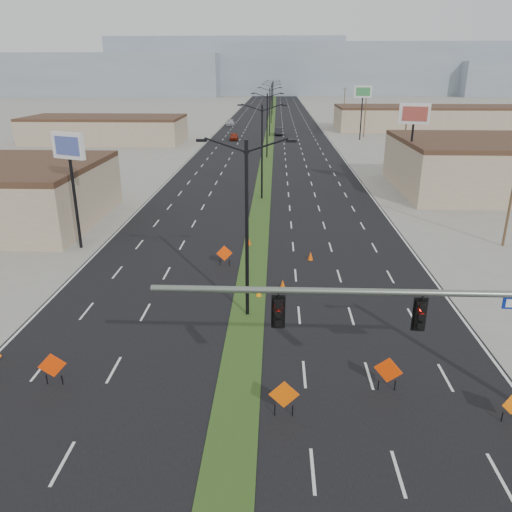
{
  "coord_description": "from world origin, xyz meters",
  "views": [
    {
      "loc": [
        1.55,
        -13.94,
        13.31
      ],
      "look_at": [
        0.45,
        13.19,
        3.2
      ],
      "focal_mm": 35.0,
      "sensor_mm": 36.0,
      "label": 1
    }
  ],
  "objects_px": {
    "streetlight_4": "(271,102)",
    "car_mid": "(279,131)",
    "cone_0": "(259,292)",
    "cone_1": "(283,283)",
    "construction_sign_3": "(284,396)",
    "cone_2": "(311,256)",
    "car_far": "(230,123)",
    "pole_sign_east_near": "(414,121)",
    "car_left": "(234,137)",
    "construction_sign_1": "(52,366)",
    "pole_sign_west": "(69,155)",
    "streetlight_1": "(262,149)",
    "streetlight_0": "(247,225)",
    "streetlight_5": "(272,97)",
    "streetlight_3": "(270,110)",
    "pole_sign_east_far": "(363,95)",
    "construction_sign_5": "(388,371)",
    "streetlight_2": "(267,123)",
    "construction_sign_2": "(224,254)",
    "signal_mast": "(472,327)",
    "cone_3": "(249,242)",
    "streetlight_6": "(273,93)"
  },
  "relations": [
    {
      "from": "streetlight_6",
      "to": "cone_1",
      "type": "bearing_deg",
      "value": -89.27
    },
    {
      "from": "pole_sign_east_near",
      "to": "car_mid",
      "type": "bearing_deg",
      "value": 120.74
    },
    {
      "from": "streetlight_1",
      "to": "construction_sign_1",
      "type": "xyz_separation_m",
      "value": [
        -8.29,
        -35.24,
        -4.47
      ]
    },
    {
      "from": "construction_sign_5",
      "to": "pole_sign_east_near",
      "type": "height_order",
      "value": "pole_sign_east_near"
    },
    {
      "from": "streetlight_4",
      "to": "streetlight_5",
      "type": "relative_size",
      "value": 1.0
    },
    {
      "from": "car_mid",
      "to": "car_far",
      "type": "distance_m",
      "value": 23.33
    },
    {
      "from": "car_far",
      "to": "streetlight_0",
      "type": "bearing_deg",
      "value": -87.12
    },
    {
      "from": "car_far",
      "to": "streetlight_6",
      "type": "bearing_deg",
      "value": 77.66
    },
    {
      "from": "streetlight_2",
      "to": "car_left",
      "type": "xyz_separation_m",
      "value": [
        -7.16,
        21.4,
        -4.7
      ]
    },
    {
      "from": "pole_sign_west",
      "to": "streetlight_3",
      "type": "bearing_deg",
      "value": 103.41
    },
    {
      "from": "car_far",
      "to": "construction_sign_3",
      "type": "relative_size",
      "value": 2.99
    },
    {
      "from": "pole_sign_east_far",
      "to": "construction_sign_5",
      "type": "bearing_deg",
      "value": -88.74
    },
    {
      "from": "streetlight_1",
      "to": "cone_1",
      "type": "bearing_deg",
      "value": -85.03
    },
    {
      "from": "cone_0",
      "to": "cone_1",
      "type": "distance_m",
      "value": 2.14
    },
    {
      "from": "streetlight_4",
      "to": "car_mid",
      "type": "height_order",
      "value": "streetlight_4"
    },
    {
      "from": "streetlight_2",
      "to": "construction_sign_3",
      "type": "height_order",
      "value": "streetlight_2"
    },
    {
      "from": "cone_0",
      "to": "streetlight_2",
      "type": "bearing_deg",
      "value": 90.61
    },
    {
      "from": "streetlight_2",
      "to": "cone_3",
      "type": "xyz_separation_m",
      "value": [
        -0.55,
        -43.81,
        -5.13
      ]
    },
    {
      "from": "streetlight_2",
      "to": "pole_sign_west",
      "type": "distance_m",
      "value": 47.02
    },
    {
      "from": "streetlight_4",
      "to": "car_far",
      "type": "distance_m",
      "value": 13.0
    },
    {
      "from": "car_far",
      "to": "pole_sign_east_near",
      "type": "relative_size",
      "value": 0.5
    },
    {
      "from": "construction_sign_3",
      "to": "cone_0",
      "type": "distance_m",
      "value": 11.59
    },
    {
      "from": "streetlight_3",
      "to": "pole_sign_east_far",
      "type": "relative_size",
      "value": 0.95
    },
    {
      "from": "streetlight_3",
      "to": "pole_sign_east_far",
      "type": "xyz_separation_m",
      "value": [
        18.54,
        -5.26,
        3.25
      ]
    },
    {
      "from": "streetlight_6",
      "to": "cone_3",
      "type": "distance_m",
      "value": 155.89
    },
    {
      "from": "car_mid",
      "to": "pole_sign_east_near",
      "type": "bearing_deg",
      "value": -74.92
    },
    {
      "from": "streetlight_2",
      "to": "construction_sign_2",
      "type": "relative_size",
      "value": 6.52
    },
    {
      "from": "car_mid",
      "to": "cone_0",
      "type": "bearing_deg",
      "value": -90.43
    },
    {
      "from": "streetlight_2",
      "to": "car_mid",
      "type": "xyz_separation_m",
      "value": [
        2.0,
        30.19,
        -4.64
      ]
    },
    {
      "from": "signal_mast",
      "to": "car_far",
      "type": "distance_m",
      "value": 117.53
    },
    {
      "from": "streetlight_1",
      "to": "cone_2",
      "type": "distance_m",
      "value": 20.04
    },
    {
      "from": "streetlight_4",
      "to": "car_mid",
      "type": "xyz_separation_m",
      "value": [
        2.0,
        -25.81,
        -4.64
      ]
    },
    {
      "from": "streetlight_0",
      "to": "streetlight_4",
      "type": "bearing_deg",
      "value": 90.0
    },
    {
      "from": "signal_mast",
      "to": "car_left",
      "type": "xyz_separation_m",
      "value": [
        -15.72,
        87.4,
        -4.08
      ]
    },
    {
      "from": "car_mid",
      "to": "construction_sign_5",
      "type": "distance_m",
      "value": 93.37
    },
    {
      "from": "streetlight_0",
      "to": "streetlight_1",
      "type": "distance_m",
      "value": 28.0
    },
    {
      "from": "cone_3",
      "to": "pole_sign_east_far",
      "type": "height_order",
      "value": "pole_sign_east_far"
    },
    {
      "from": "cone_0",
      "to": "cone_3",
      "type": "distance_m",
      "value": 9.78
    },
    {
      "from": "car_left",
      "to": "pole_sign_east_near",
      "type": "relative_size",
      "value": 0.42
    },
    {
      "from": "construction_sign_3",
      "to": "cone_2",
      "type": "xyz_separation_m",
      "value": [
        2.21,
        18.08,
        -0.65
      ]
    },
    {
      "from": "car_left",
      "to": "construction_sign_1",
      "type": "distance_m",
      "value": 84.64
    },
    {
      "from": "cone_2",
      "to": "streetlight_5",
      "type": "bearing_deg",
      "value": 91.84
    },
    {
      "from": "construction_sign_1",
      "to": "construction_sign_5",
      "type": "bearing_deg",
      "value": -17.23
    },
    {
      "from": "streetlight_0",
      "to": "streetlight_5",
      "type": "height_order",
      "value": "same"
    },
    {
      "from": "streetlight_1",
      "to": "car_left",
      "type": "bearing_deg",
      "value": 98.25
    },
    {
      "from": "construction_sign_3",
      "to": "streetlight_1",
      "type": "bearing_deg",
      "value": 91.44
    },
    {
      "from": "streetlight_4",
      "to": "pole_sign_west",
      "type": "xyz_separation_m",
      "value": [
        -14.0,
        -100.85,
        1.94
      ]
    },
    {
      "from": "construction_sign_2",
      "to": "cone_1",
      "type": "bearing_deg",
      "value": -51.82
    },
    {
      "from": "construction_sign_2",
      "to": "cone_1",
      "type": "distance_m",
      "value": 5.61
    },
    {
      "from": "signal_mast",
      "to": "cone_3",
      "type": "distance_m",
      "value": 24.41
    }
  ]
}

